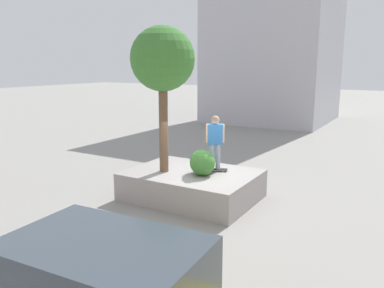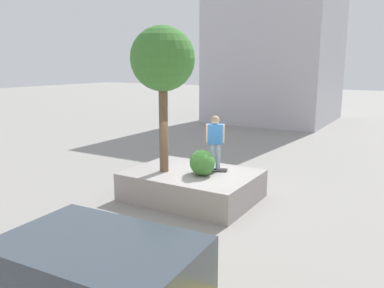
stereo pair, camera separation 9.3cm
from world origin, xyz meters
TOP-DOWN VIEW (x-y plane):
  - ground_plane at (0.00, 0.00)m, footprint 120.00×120.00m
  - planter_ledge at (0.50, -0.04)m, footprint 3.96×2.91m
  - plaza_tree at (1.30, 0.35)m, footprint 1.97×1.97m
  - boxwood_shrub at (0.13, -0.02)m, footprint 0.76×0.76m
  - hedge_clump at (0.03, 0.13)m, footprint 0.78×0.78m
  - skateboard at (-0.08, -0.48)m, footprint 0.82×0.52m
  - skateboarder at (-0.08, -0.48)m, footprint 0.51×0.40m
  - plaza_lowrise_south at (4.37, -18.74)m, footprint 8.39×8.48m

SIDE VIEW (x-z plane):
  - ground_plane at x=0.00m, z-range 0.00..0.00m
  - planter_ledge at x=0.50m, z-range 0.00..0.89m
  - skateboard at x=-0.08m, z-range 0.91..0.98m
  - boxwood_shrub at x=0.13m, z-range 0.89..1.65m
  - hedge_clump at x=0.03m, z-range 0.89..1.67m
  - skateboarder at x=-0.08m, z-range 1.09..2.80m
  - plaza_tree at x=1.30m, z-range 2.09..6.58m
  - plaza_lowrise_south at x=4.37m, z-range 0.00..13.50m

